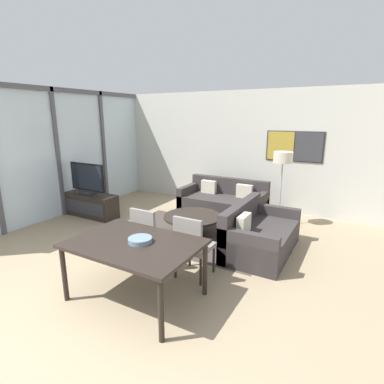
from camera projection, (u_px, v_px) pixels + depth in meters
The scene contains 14 objects.
ground_plane at pixel (51, 338), 3.05m from camera, with size 24.00×24.00×0.00m, color #9E896B.
wall_back at pixel (244, 150), 7.26m from camera, with size 7.59×0.09×2.80m.
window_wall_left at pixel (56, 148), 6.53m from camera, with size 0.07×5.42×2.80m.
area_rug at pixel (193, 235), 5.72m from camera, with size 2.93×1.86×0.01m.
tv_console at pixel (90, 205), 6.76m from camera, with size 1.41×0.43×0.52m.
television at pixel (87, 179), 6.62m from camera, with size 0.98×0.20×0.68m.
sofa_main at pixel (224, 203), 6.88m from camera, with size 1.90×0.91×0.80m.
sofa_side at pixel (257, 236), 4.98m from camera, with size 0.91×1.62×0.80m.
coffee_table at pixel (193, 220), 5.65m from camera, with size 1.09×1.09×0.39m.
dining_table at pixel (135, 247), 3.59m from camera, with size 1.55×1.07×0.74m.
dining_chair_left at pixel (148, 233), 4.44m from camera, with size 0.46×0.46×0.91m.
dining_chair_centre at pixel (192, 243), 4.09m from camera, with size 0.46×0.46×0.91m.
fruit_bowl at pixel (140, 240), 3.56m from camera, with size 0.29×0.29×0.06m.
floor_lamp at pixel (283, 162), 5.91m from camera, with size 0.38×0.38×1.52m.
Camera 1 is at (2.53, -1.54, 2.20)m, focal length 28.00 mm.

